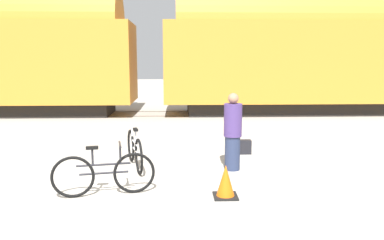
{
  "coord_description": "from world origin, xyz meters",
  "views": [
    {
      "loc": [
        1.17,
        -6.12,
        2.25
      ],
      "look_at": [
        1.46,
        1.12,
        1.1
      ],
      "focal_mm": 35.0,
      "sensor_mm": 36.0,
      "label": 1
    }
  ],
  "objects_px": {
    "bicycle_silver": "(135,150)",
    "person_in_purple": "(233,132)",
    "freight_train": "(149,49)",
    "traffic_cone": "(226,182)",
    "backpack": "(245,147)",
    "bicycle_black": "(104,174)"
  },
  "relations": [
    {
      "from": "bicycle_silver",
      "to": "person_in_purple",
      "type": "bearing_deg",
      "value": -6.81
    },
    {
      "from": "freight_train",
      "to": "traffic_cone",
      "type": "xyz_separation_m",
      "value": [
        1.97,
        -9.95,
        -2.46
      ]
    },
    {
      "from": "backpack",
      "to": "freight_train",
      "type": "bearing_deg",
      "value": 111.85
    },
    {
      "from": "freight_train",
      "to": "person_in_purple",
      "type": "bearing_deg",
      "value": -74.56
    },
    {
      "from": "bicycle_silver",
      "to": "traffic_cone",
      "type": "bearing_deg",
      "value": -47.05
    },
    {
      "from": "traffic_cone",
      "to": "bicycle_black",
      "type": "bearing_deg",
      "value": 175.38
    },
    {
      "from": "bicycle_black",
      "to": "backpack",
      "type": "bearing_deg",
      "value": 43.59
    },
    {
      "from": "backpack",
      "to": "traffic_cone",
      "type": "height_order",
      "value": "traffic_cone"
    },
    {
      "from": "freight_train",
      "to": "traffic_cone",
      "type": "distance_m",
      "value": 10.44
    },
    {
      "from": "bicycle_black",
      "to": "traffic_cone",
      "type": "bearing_deg",
      "value": -4.62
    },
    {
      "from": "freight_train",
      "to": "bicycle_silver",
      "type": "relative_size",
      "value": 31.24
    },
    {
      "from": "person_in_purple",
      "to": "backpack",
      "type": "relative_size",
      "value": 4.72
    },
    {
      "from": "bicycle_black",
      "to": "traffic_cone",
      "type": "relative_size",
      "value": 3.08
    },
    {
      "from": "backpack",
      "to": "bicycle_black",
      "type": "bearing_deg",
      "value": -136.41
    },
    {
      "from": "freight_train",
      "to": "backpack",
      "type": "bearing_deg",
      "value": -68.15
    },
    {
      "from": "bicycle_black",
      "to": "backpack",
      "type": "height_order",
      "value": "bicycle_black"
    },
    {
      "from": "person_in_purple",
      "to": "backpack",
      "type": "height_order",
      "value": "person_in_purple"
    },
    {
      "from": "bicycle_black",
      "to": "backpack",
      "type": "relative_size",
      "value": 4.98
    },
    {
      "from": "bicycle_silver",
      "to": "bicycle_black",
      "type": "distance_m",
      "value": 1.7
    },
    {
      "from": "person_in_purple",
      "to": "traffic_cone",
      "type": "distance_m",
      "value": 1.71
    },
    {
      "from": "bicycle_silver",
      "to": "traffic_cone",
      "type": "xyz_separation_m",
      "value": [
        1.71,
        -1.83,
        -0.13
      ]
    },
    {
      "from": "bicycle_black",
      "to": "person_in_purple",
      "type": "bearing_deg",
      "value": 30.93
    }
  ]
}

